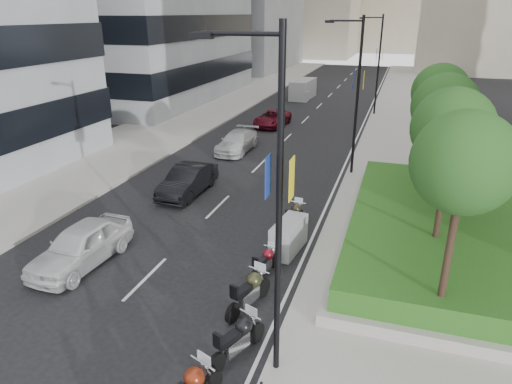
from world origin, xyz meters
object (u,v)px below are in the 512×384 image
at_px(car_c, 237,142).
at_px(delivery_van, 303,90).
at_px(motorcycle_2, 238,338).
at_px(motorcycle_4, 265,262).
at_px(lamp_post_2, 377,60).
at_px(motorcycle_6, 294,216).
at_px(lamp_post_0, 273,198).
at_px(lamp_post_1, 355,90).
at_px(car_a, 81,245).
at_px(car_b, 188,180).
at_px(motorcycle_3, 250,291).
at_px(motorcycle_5, 289,236).
at_px(car_d, 272,118).

distance_m(car_c, delivery_van, 22.06).
height_order(motorcycle_2, motorcycle_4, motorcycle_2).
xyz_separation_m(lamp_post_2, delivery_van, (-8.27, 6.62, -4.09)).
bearing_deg(car_c, motorcycle_4, -65.71).
bearing_deg(lamp_post_2, motorcycle_4, -92.90).
distance_m(motorcycle_6, car_c, 12.62).
relative_size(lamp_post_0, lamp_post_1, 1.00).
distance_m(car_a, car_c, 16.35).
xyz_separation_m(motorcycle_2, car_b, (-6.82, 10.95, 0.14)).
bearing_deg(motorcycle_2, car_c, 42.13).
height_order(lamp_post_2, motorcycle_4, lamp_post_2).
height_order(motorcycle_2, motorcycle_3, motorcycle_3).
distance_m(motorcycle_4, car_c, 16.34).
xyz_separation_m(motorcycle_6, car_a, (-7.05, -5.62, 0.22)).
bearing_deg(motorcycle_6, car_a, 136.05).
bearing_deg(car_c, car_a, -90.78).
relative_size(lamp_post_2, motorcycle_5, 3.92).
distance_m(motorcycle_5, car_b, 8.07).
height_order(lamp_post_2, motorcycle_3, lamp_post_2).
distance_m(lamp_post_1, motorcycle_3, 15.25).
bearing_deg(lamp_post_1, motorcycle_4, -97.07).
xyz_separation_m(motorcycle_3, delivery_van, (-6.83, 39.14, 0.33)).
distance_m(lamp_post_0, motorcycle_5, 8.05).
distance_m(car_c, car_d, 8.19).
bearing_deg(motorcycle_3, lamp_post_1, 10.99).
distance_m(motorcycle_3, car_a, 7.10).
xyz_separation_m(motorcycle_2, car_a, (-7.48, 3.00, 0.19)).
relative_size(motorcycle_4, delivery_van, 0.38).
height_order(car_a, delivery_van, delivery_van).
distance_m(lamp_post_0, car_c, 21.61).
bearing_deg(motorcycle_5, car_a, 122.27).
height_order(car_d, delivery_van, delivery_van).
height_order(lamp_post_1, motorcycle_5, lamp_post_1).
height_order(motorcycle_2, motorcycle_5, motorcycle_5).
distance_m(car_a, car_b, 7.97).
height_order(motorcycle_4, car_b, car_b).
relative_size(motorcycle_3, car_a, 0.50).
height_order(motorcycle_2, car_d, car_d).
bearing_deg(car_d, motorcycle_2, -72.43).
bearing_deg(delivery_van, car_b, -85.44).
distance_m(lamp_post_0, car_d, 29.17).
height_order(motorcycle_4, car_d, car_d).
xyz_separation_m(motorcycle_3, motorcycle_5, (0.28, 4.15, 0.02)).
xyz_separation_m(motorcycle_4, car_c, (-6.55, 14.97, 0.18)).
height_order(car_c, delivery_van, delivery_van).
height_order(car_c, car_d, car_c).
bearing_deg(lamp_post_1, motorcycle_5, -96.35).
bearing_deg(motorcycle_3, motorcycle_5, 12.75).
xyz_separation_m(motorcycle_3, car_a, (-7.06, 0.74, 0.16)).
xyz_separation_m(car_b, car_d, (-0.02, 16.59, -0.10)).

